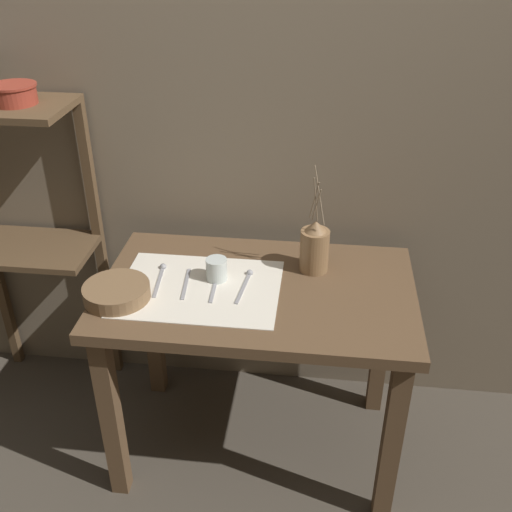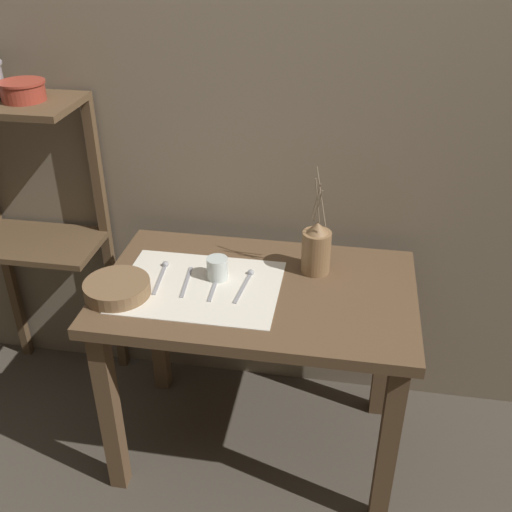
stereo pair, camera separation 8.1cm
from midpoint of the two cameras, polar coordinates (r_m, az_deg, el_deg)
name	(u,v)px [view 2 (the right image)]	position (r m, az deg, el deg)	size (l,w,h in m)	color
ground_plane	(257,443)	(2.50, 1.08, -17.36)	(12.00, 12.00, 0.00)	#473F35
stone_wall_back	(277,115)	(2.21, 3.14, 13.27)	(7.00, 0.06, 2.40)	#7A6B56
wooden_table	(257,316)	(2.08, 1.25, -5.74)	(1.06, 0.65, 0.75)	brown
wooden_shelf_unit	(31,198)	(2.46, -19.76, 5.20)	(0.52, 0.31, 1.27)	brown
linen_cloth	(199,286)	(2.01, -4.26, -2.93)	(0.54, 0.40, 0.00)	silver
pitcher_with_flowers	(316,249)	(2.06, 6.88, 0.67)	(0.10, 0.10, 0.39)	olive
wooden_bowl	(117,288)	(2.00, -11.96, -3.06)	(0.22, 0.22, 0.05)	brown
glass_tumbler_near	(217,268)	(2.03, -2.56, -1.19)	(0.07, 0.07, 0.08)	silver
spoon_outer	(163,270)	(2.10, -7.74, -1.36)	(0.03, 0.20, 0.02)	#939399
knife_center	(186,282)	(2.03, -5.51, -2.49)	(0.03, 0.19, 0.00)	#939399
fork_outer	(215,286)	(2.01, -2.82, -2.86)	(0.02, 0.19, 0.00)	#939399
spoon_inner	(248,279)	(2.04, 0.35, -2.17)	(0.04, 0.20, 0.02)	#939399
metal_pot_small	(23,90)	(2.25, -20.35, 14.61)	(0.16, 0.16, 0.07)	#9E3828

